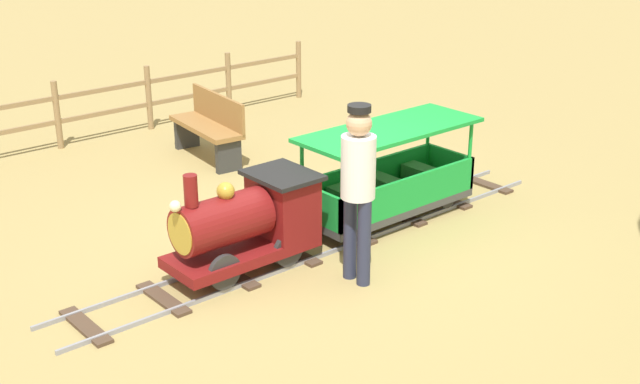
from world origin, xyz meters
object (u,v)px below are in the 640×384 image
(locomotive, at_px, (249,221))
(park_bench, at_px, (210,127))
(passenger_car, at_px, (389,182))
(conductor_person, at_px, (358,180))

(locomotive, distance_m, park_bench, 3.24)
(locomotive, height_order, park_bench, locomotive)
(passenger_car, distance_m, park_bench, 2.90)
(locomotive, height_order, conductor_person, conductor_person)
(park_bench, bearing_deg, conductor_person, 166.51)
(locomotive, bearing_deg, park_bench, -27.08)
(passenger_car, bearing_deg, locomotive, 90.00)
(passenger_car, relative_size, park_bench, 1.50)
(locomotive, bearing_deg, conductor_person, -143.37)
(conductor_person, height_order, park_bench, conductor_person)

